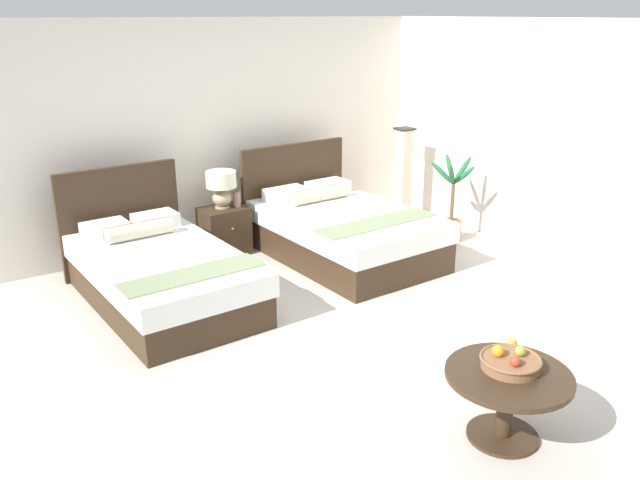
{
  "coord_description": "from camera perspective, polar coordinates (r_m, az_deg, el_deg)",
  "views": [
    {
      "loc": [
        -2.98,
        -3.86,
        2.57
      ],
      "look_at": [
        -0.01,
        0.44,
        0.72
      ],
      "focal_mm": 36.41,
      "sensor_mm": 36.0,
      "label": 1
    }
  ],
  "objects": [
    {
      "name": "wall_side_right",
      "position": [
        7.47,
        19.85,
        8.19
      ],
      "size": [
        0.12,
        5.02,
        2.51
      ],
      "primitive_type": "cube",
      "color": "silver",
      "rests_on": "ground"
    },
    {
      "name": "wall_back",
      "position": [
        7.51,
        -10.85,
        9.04
      ],
      "size": [
        9.62,
        0.12,
        2.51
      ],
      "primitive_type": "cube",
      "color": "silver",
      "rests_on": "ground"
    },
    {
      "name": "nightstand",
      "position": [
        7.28,
        -8.39,
        0.79
      ],
      "size": [
        0.5,
        0.41,
        0.53
      ],
      "color": "#372618",
      "rests_on": "ground"
    },
    {
      "name": "ground_plane",
      "position": [
        5.51,
        2.73,
        -8.44
      ],
      "size": [
        9.62,
        9.42,
        0.02
      ],
      "primitive_type": "cube",
      "color": "beige"
    },
    {
      "name": "vase",
      "position": [
        7.2,
        -7.32,
        3.59
      ],
      "size": [
        0.08,
        0.08,
        0.17
      ],
      "color": "#957064",
      "rests_on": "nightstand"
    },
    {
      "name": "floor_lamp_corner",
      "position": [
        8.38,
        7.29,
        5.7
      ],
      "size": [
        0.21,
        0.21,
        1.2
      ],
      "color": "#252A25",
      "rests_on": "ground"
    },
    {
      "name": "potted_palm",
      "position": [
        7.75,
        11.47,
        2.29
      ],
      "size": [
        0.49,
        0.51,
        1.02
      ],
      "color": "brown",
      "rests_on": "ground"
    },
    {
      "name": "bed_near_corner",
      "position": [
        7.11,
        1.92,
        0.85
      ],
      "size": [
        1.42,
        2.09,
        1.11
      ],
      "color": "#372618",
      "rests_on": "ground"
    },
    {
      "name": "loose_apple",
      "position": [
        4.49,
        16.47,
        -8.73
      ],
      "size": [
        0.08,
        0.08,
        0.08
      ],
      "color": "gold",
      "rests_on": "coffee_table"
    },
    {
      "name": "fruit_bowl",
      "position": [
        4.26,
        16.38,
        -10.22
      ],
      "size": [
        0.38,
        0.38,
        0.14
      ],
      "color": "brown",
      "rests_on": "coffee_table"
    },
    {
      "name": "bed_near_window",
      "position": [
        6.18,
        -13.89,
        -2.8
      ],
      "size": [
        1.27,
        2.13,
        1.11
      ],
      "color": "#372618",
      "rests_on": "ground"
    },
    {
      "name": "coffee_table",
      "position": [
        4.29,
        16.13,
        -12.57
      ],
      "size": [
        0.78,
        0.78,
        0.47
      ],
      "color": "#372618",
      "rests_on": "ground"
    },
    {
      "name": "table_lamp",
      "position": [
        7.15,
        -8.67,
        4.8
      ],
      "size": [
        0.33,
        0.33,
        0.41
      ],
      "color": "tan",
      "rests_on": "nightstand"
    }
  ]
}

